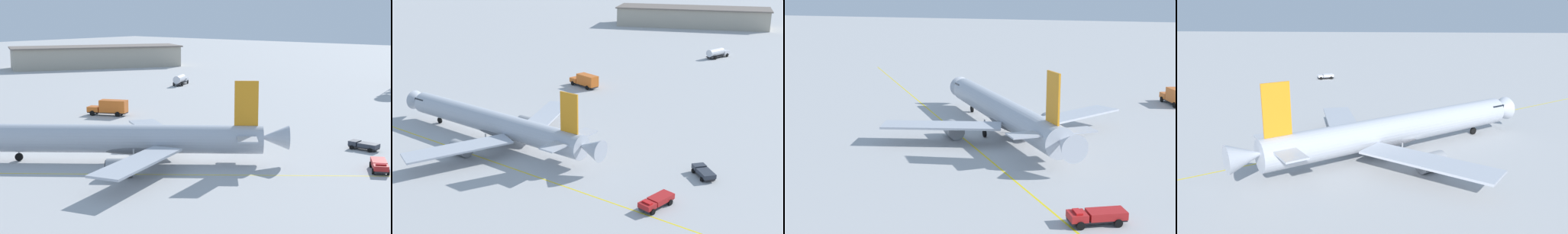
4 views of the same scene
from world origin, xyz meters
TOP-DOWN VIEW (x-y plane):
  - ground_plane at (0.00, 0.00)m, footprint 600.00×600.00m
  - airliner_main at (2.26, -0.43)m, footprint 37.15×30.49m
  - pushback_tug_truck at (23.10, -58.75)m, footprint 4.91×3.97m
  - taxiway_centreline at (6.11, -5.50)m, footprint 121.88×95.23m

SIDE VIEW (x-z plane):
  - ground_plane at x=0.00m, z-range 0.00..0.00m
  - taxiway_centreline at x=6.11m, z-range 0.00..0.01m
  - pushback_tug_truck at x=23.10m, z-range 0.15..1.45m
  - airliner_main at x=2.26m, z-range -2.58..8.66m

